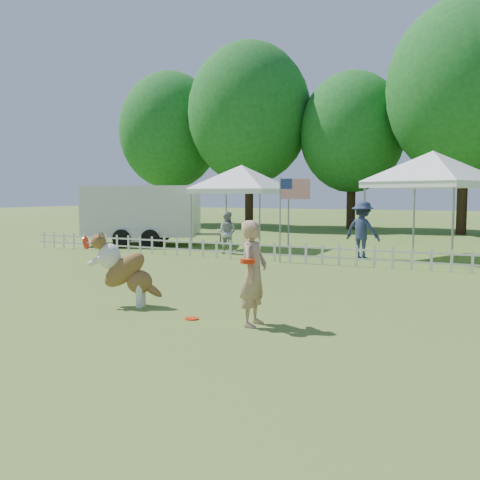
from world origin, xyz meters
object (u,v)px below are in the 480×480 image
(handler, at_px, (254,273))
(dog, at_px, (126,270))
(cargo_trailer, at_px, (143,215))
(canopy_tent_right, at_px, (431,206))
(flag_pole, at_px, (280,220))
(frisbee_on_turf, at_px, (192,319))
(spectator_a, at_px, (227,232))
(spectator_b, at_px, (362,230))
(canopy_tent_left, at_px, (241,208))

(handler, xyz_separation_m, dog, (-2.71, 0.28, -0.16))
(dog, bearing_deg, cargo_trailer, 103.72)
(dog, relative_size, canopy_tent_right, 0.40)
(canopy_tent_right, height_order, flag_pole, canopy_tent_right)
(frisbee_on_turf, height_order, spectator_a, spectator_a)
(frisbee_on_turf, relative_size, spectator_b, 0.13)
(canopy_tent_left, bearing_deg, canopy_tent_right, -1.21)
(dog, bearing_deg, handler, -27.30)
(handler, relative_size, spectator_a, 1.14)
(flag_pole, relative_size, spectator_b, 1.39)
(dog, distance_m, canopy_tent_right, 10.86)
(flag_pole, height_order, spectator_b, flag_pole)
(canopy_tent_right, bearing_deg, frisbee_on_turf, -81.00)
(handler, height_order, spectator_a, handler)
(frisbee_on_turf, relative_size, flag_pole, 0.09)
(flag_pole, relative_size, spectator_a, 1.76)
(canopy_tent_right, distance_m, cargo_trailer, 10.90)
(flag_pole, bearing_deg, handler, -73.34)
(cargo_trailer, xyz_separation_m, spectator_b, (8.97, -0.65, -0.29))
(flag_pole, bearing_deg, canopy_tent_left, 129.48)
(handler, relative_size, spectator_b, 0.90)
(spectator_a, bearing_deg, flag_pole, 136.23)
(canopy_tent_right, xyz_separation_m, cargo_trailer, (-10.88, -0.38, -0.45))
(canopy_tent_left, distance_m, flag_pole, 4.25)
(frisbee_on_turf, bearing_deg, canopy_tent_left, 112.14)
(flag_pole, height_order, spectator_a, flag_pole)
(dog, bearing_deg, spectator_a, 84.16)
(dog, height_order, canopy_tent_right, canopy_tent_right)
(cargo_trailer, bearing_deg, flag_pole, -44.42)
(canopy_tent_left, bearing_deg, cargo_trailer, -173.19)
(canopy_tent_left, bearing_deg, flag_pole, -48.17)
(flag_pole, distance_m, spectator_a, 2.97)
(canopy_tent_right, xyz_separation_m, flag_pole, (-3.89, -3.03, -0.38))
(spectator_b, bearing_deg, frisbee_on_turf, 105.19)
(frisbee_on_turf, xyz_separation_m, spectator_b, (0.54, 9.34, 0.90))
(handler, xyz_separation_m, canopy_tent_right, (1.37, 10.29, 0.83))
(flag_pole, bearing_deg, cargo_trailer, 156.75)
(canopy_tent_right, height_order, spectator_b, canopy_tent_right)
(canopy_tent_right, bearing_deg, canopy_tent_left, -158.75)
(dog, height_order, frisbee_on_turf, dog)
(handler, xyz_separation_m, frisbee_on_turf, (-1.09, -0.07, -0.81))
(frisbee_on_turf, height_order, canopy_tent_right, canopy_tent_right)
(canopy_tent_left, distance_m, cargo_trailer, 4.20)
(cargo_trailer, distance_m, flag_pole, 7.48)
(dog, distance_m, spectator_b, 9.25)
(frisbee_on_turf, distance_m, flag_pole, 7.58)
(frisbee_on_turf, xyz_separation_m, canopy_tent_left, (-4.27, 10.50, 1.51))
(canopy_tent_left, bearing_deg, frisbee_on_turf, -67.97)
(frisbee_on_turf, relative_size, spectator_a, 0.16)
(dog, xyz_separation_m, cargo_trailer, (-6.80, 9.64, 0.54))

